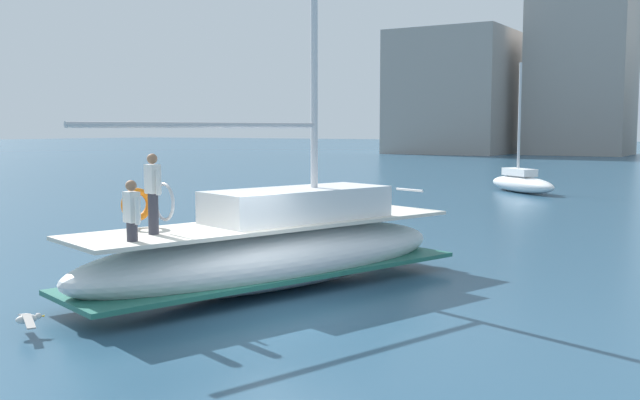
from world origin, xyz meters
name	(u,v)px	position (x,y,z in m)	size (l,w,h in m)	color
ground_plane	(283,315)	(0.00, 0.00, 0.00)	(400.00, 400.00, 0.00)	#284C66
main_sailboat	(275,247)	(-1.49, 1.89, 0.92)	(5.25, 9.87, 13.94)	silver
moored_sloop_far	(522,182)	(-3.79, 28.82, 0.58)	(5.14, 4.73, 7.12)	white
seagull	(28,319)	(-2.91, -3.44, 0.30)	(1.00, 0.63, 0.17)	silver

